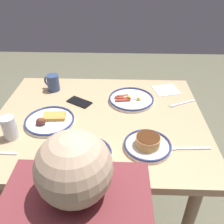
{
  "coord_description": "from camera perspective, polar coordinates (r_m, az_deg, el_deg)",
  "views": [
    {
      "loc": [
        -0.11,
        1.07,
        1.51
      ],
      "look_at": [
        -0.07,
        -0.01,
        0.78
      ],
      "focal_mm": 38.75,
      "sensor_mm": 36.0,
      "label": 1
    }
  ],
  "objects": [
    {
      "name": "fork_near",
      "position": [
        1.48,
        16.28,
        1.99
      ],
      "size": [
        0.17,
        0.09,
        0.01
      ],
      "color": "silver",
      "rests_on": "dining_table"
    },
    {
      "name": "plate_far_side",
      "position": [
        1.07,
        -6.1,
        -9.26
      ],
      "size": [
        0.23,
        0.23,
        0.1
      ],
      "color": "silver",
      "rests_on": "dining_table"
    },
    {
      "name": "cell_phone",
      "position": [
        1.45,
        -7.69,
        2.34
      ],
      "size": [
        0.16,
        0.14,
        0.01
      ],
      "primitive_type": "cube",
      "rotation": [
        0.0,
        0.0,
        -0.55
      ],
      "color": "black",
      "rests_on": "dining_table"
    },
    {
      "name": "paper_napkin",
      "position": [
        1.6,
        12.61,
        5.07
      ],
      "size": [
        0.18,
        0.17,
        0.0
      ],
      "primitive_type": "cube",
      "rotation": [
        0.0,
        0.0,
        0.25
      ],
      "color": "white",
      "rests_on": "dining_table"
    },
    {
      "name": "ground_plane",
      "position": [
        1.85,
        -2.3,
        -20.63
      ],
      "size": [
        6.0,
        6.0,
        0.0
      ],
      "primitive_type": "plane",
      "color": "#67654F"
    },
    {
      "name": "plate_near_main",
      "position": [
        1.45,
        4.53,
        3.04
      ],
      "size": [
        0.27,
        0.27,
        0.04
      ],
      "color": "white",
      "rests_on": "dining_table"
    },
    {
      "name": "coffee_mug",
      "position": [
        1.59,
        -13.81,
        6.78
      ],
      "size": [
        0.11,
        0.08,
        0.1
      ],
      "color": "#334772",
      "rests_on": "dining_table"
    },
    {
      "name": "dining_table",
      "position": [
        1.37,
        -2.92,
        -4.48
      ],
      "size": [
        1.13,
        0.92,
        0.75
      ],
      "color": "tan",
      "rests_on": "ground_plane"
    },
    {
      "name": "plate_center_pancakes",
      "position": [
        1.3,
        -14.54,
        -1.95
      ],
      "size": [
        0.26,
        0.26,
        0.05
      ],
      "color": "white",
      "rests_on": "dining_table"
    },
    {
      "name": "drinking_glass",
      "position": [
        1.24,
        -23.0,
        -3.69
      ],
      "size": [
        0.07,
        0.07,
        0.12
      ],
      "color": "silver",
      "rests_on": "dining_table"
    },
    {
      "name": "fork_far",
      "position": [
        1.17,
        17.83,
        -8.16
      ],
      "size": [
        0.19,
        0.03,
        0.01
      ],
      "color": "silver",
      "rests_on": "dining_table"
    },
    {
      "name": "plate_far_companion",
      "position": [
        1.12,
        8.39,
        -7.45
      ],
      "size": [
        0.22,
        0.22,
        0.06
      ],
      "color": "silver",
      "rests_on": "dining_table"
    }
  ]
}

